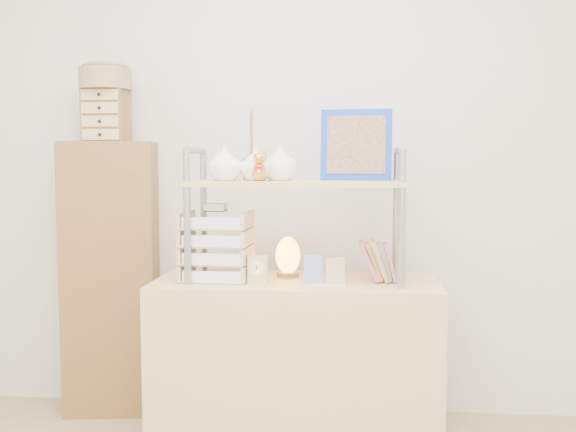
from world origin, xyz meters
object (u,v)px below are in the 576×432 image
Objects in this scene: cabinet at (111,278)px; letter_tray at (216,250)px; desk at (296,366)px; salt_lamp at (288,256)px.

letter_tray is (0.62, -0.40, 0.20)m from cabinet.
cabinet is (-0.95, 0.37, 0.30)m from desk.
cabinet is 7.64× the size of salt_lamp.
salt_lamp is at bearing -25.82° from cabinet.
desk is at bearing -28.72° from cabinet.
cabinet is 0.97m from salt_lamp.
desk is 3.69× the size of letter_tray.
letter_tray is at bearing -161.20° from salt_lamp.
letter_tray reaches higher than salt_lamp.
salt_lamp is (0.29, 0.10, -0.04)m from letter_tray.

